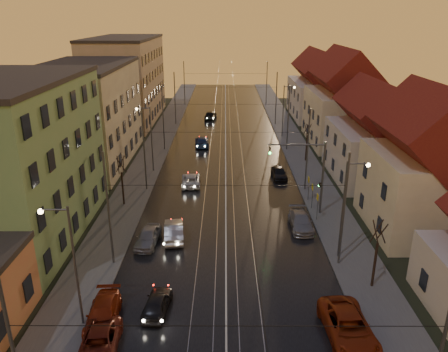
{
  "coord_description": "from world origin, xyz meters",
  "views": [
    {
      "loc": [
        -0.08,
        -19.97,
        17.95
      ],
      "look_at": [
        -0.19,
        22.01,
        2.39
      ],
      "focal_mm": 35.0,
      "sensor_mm": 36.0,
      "label": 1
    }
  ],
  "objects_px": {
    "street_lamp_1": "(348,201)",
    "driving_car_4": "(211,115)",
    "traffic_light_mast": "(312,169)",
    "parked_right_1": "(301,221)",
    "street_lamp_3": "(285,106)",
    "driving_car_2": "(191,180)",
    "street_lamp_0": "(69,256)",
    "parked_right_0": "(349,328)",
    "driving_car_3": "(202,141)",
    "parked_left_3": "(148,237)",
    "parked_left_1": "(99,344)",
    "driving_car_1": "(174,231)",
    "street_lamp_2": "(149,133)",
    "driving_car_0": "(157,303)",
    "parked_right_2": "(279,173)",
    "parked_left_2": "(103,314)"
  },
  "relations": [
    {
      "from": "parked_left_3",
      "to": "parked_right_1",
      "type": "xyz_separation_m",
      "value": [
        13.13,
        2.99,
        -0.03
      ]
    },
    {
      "from": "street_lamp_3",
      "to": "traffic_light_mast",
      "type": "height_order",
      "value": "street_lamp_3"
    },
    {
      "from": "driving_car_2",
      "to": "driving_car_0",
      "type": "bearing_deg",
      "value": 85.14
    },
    {
      "from": "street_lamp_1",
      "to": "driving_car_4",
      "type": "xyz_separation_m",
      "value": [
        -11.83,
        48.41,
        -4.12
      ]
    },
    {
      "from": "parked_left_3",
      "to": "parked_right_2",
      "type": "distance_m",
      "value": 20.13
    },
    {
      "from": "driving_car_0",
      "to": "driving_car_3",
      "type": "relative_size",
      "value": 0.77
    },
    {
      "from": "driving_car_3",
      "to": "parked_left_2",
      "type": "height_order",
      "value": "driving_car_3"
    },
    {
      "from": "street_lamp_2",
      "to": "parked_right_1",
      "type": "xyz_separation_m",
      "value": [
        15.77,
        -14.93,
        -4.22
      ]
    },
    {
      "from": "driving_car_1",
      "to": "parked_left_3",
      "type": "relative_size",
      "value": 1.1
    },
    {
      "from": "street_lamp_2",
      "to": "parked_right_1",
      "type": "bearing_deg",
      "value": -43.43
    },
    {
      "from": "parked_left_1",
      "to": "street_lamp_2",
      "type": "bearing_deg",
      "value": 89.57
    },
    {
      "from": "driving_car_2",
      "to": "parked_left_1",
      "type": "bearing_deg",
      "value": 79.38
    },
    {
      "from": "street_lamp_1",
      "to": "parked_left_1",
      "type": "relative_size",
      "value": 1.75
    },
    {
      "from": "traffic_light_mast",
      "to": "parked_right_1",
      "type": "bearing_deg",
      "value": -114.41
    },
    {
      "from": "street_lamp_0",
      "to": "parked_right_1",
      "type": "distance_m",
      "value": 20.91
    },
    {
      "from": "driving_car_3",
      "to": "driving_car_4",
      "type": "distance_m",
      "value": 17.44
    },
    {
      "from": "driving_car_2",
      "to": "driving_car_3",
      "type": "bearing_deg",
      "value": -95.1
    },
    {
      "from": "street_lamp_2",
      "to": "parked_left_1",
      "type": "xyz_separation_m",
      "value": [
        1.96,
        -30.38,
        -4.25
      ]
    },
    {
      "from": "street_lamp_3",
      "to": "driving_car_0",
      "type": "height_order",
      "value": "street_lamp_3"
    },
    {
      "from": "driving_car_1",
      "to": "parked_left_3",
      "type": "distance_m",
      "value": 2.28
    },
    {
      "from": "street_lamp_1",
      "to": "driving_car_3",
      "type": "height_order",
      "value": "street_lamp_1"
    },
    {
      "from": "driving_car_0",
      "to": "driving_car_3",
      "type": "bearing_deg",
      "value": -86.26
    },
    {
      "from": "street_lamp_0",
      "to": "driving_car_4",
      "type": "distance_m",
      "value": 56.92
    },
    {
      "from": "street_lamp_1",
      "to": "driving_car_4",
      "type": "height_order",
      "value": "street_lamp_1"
    },
    {
      "from": "street_lamp_2",
      "to": "parked_right_2",
      "type": "xyz_separation_m",
      "value": [
        15.3,
        -2.27,
        -4.21
      ]
    },
    {
      "from": "street_lamp_0",
      "to": "parked_right_0",
      "type": "xyz_separation_m",
      "value": [
        16.26,
        -1.13,
        -4.11
      ]
    },
    {
      "from": "driving_car_4",
      "to": "parked_right_2",
      "type": "xyz_separation_m",
      "value": [
        8.93,
        -30.68,
        -0.09
      ]
    },
    {
      "from": "driving_car_1",
      "to": "street_lamp_0",
      "type": "bearing_deg",
      "value": 60.29
    },
    {
      "from": "street_lamp_3",
      "to": "driving_car_2",
      "type": "xyz_separation_m",
      "value": [
        -12.99,
        -20.49,
        -4.27
      ]
    },
    {
      "from": "driving_car_3",
      "to": "driving_car_4",
      "type": "height_order",
      "value": "driving_car_4"
    },
    {
      "from": "driving_car_4",
      "to": "parked_left_2",
      "type": "xyz_separation_m",
      "value": [
        -4.87,
        -56.16,
        -0.11
      ]
    },
    {
      "from": "traffic_light_mast",
      "to": "driving_car_2",
      "type": "relative_size",
      "value": 1.63
    },
    {
      "from": "driving_car_1",
      "to": "driving_car_4",
      "type": "bearing_deg",
      "value": -99.02
    },
    {
      "from": "parked_left_2",
      "to": "parked_right_2",
      "type": "distance_m",
      "value": 28.97
    },
    {
      "from": "driving_car_4",
      "to": "parked_left_3",
      "type": "bearing_deg",
      "value": 93.09
    },
    {
      "from": "parked_left_3",
      "to": "traffic_light_mast",
      "type": "bearing_deg",
      "value": 27.68
    },
    {
      "from": "driving_car_2",
      "to": "parked_right_2",
      "type": "xyz_separation_m",
      "value": [
        10.09,
        2.22,
        0.06
      ]
    },
    {
      "from": "street_lamp_3",
      "to": "parked_right_0",
      "type": "relative_size",
      "value": 1.44
    },
    {
      "from": "street_lamp_2",
      "to": "street_lamp_3",
      "type": "bearing_deg",
      "value": 41.31
    },
    {
      "from": "parked_left_1",
      "to": "driving_car_3",
      "type": "bearing_deg",
      "value": 80.77
    },
    {
      "from": "street_lamp_1",
      "to": "driving_car_2",
      "type": "xyz_separation_m",
      "value": [
        -12.99,
        15.51,
        -4.27
      ]
    },
    {
      "from": "parked_right_0",
      "to": "driving_car_1",
      "type": "bearing_deg",
      "value": 130.42
    },
    {
      "from": "street_lamp_3",
      "to": "driving_car_2",
      "type": "bearing_deg",
      "value": -122.38
    },
    {
      "from": "parked_left_2",
      "to": "parked_left_3",
      "type": "bearing_deg",
      "value": 79.91
    },
    {
      "from": "parked_left_1",
      "to": "parked_left_3",
      "type": "relative_size",
      "value": 1.13
    },
    {
      "from": "driving_car_1",
      "to": "driving_car_0",
      "type": "bearing_deg",
      "value": 83.13
    },
    {
      "from": "driving_car_3",
      "to": "parked_left_3",
      "type": "height_order",
      "value": "driving_car_3"
    },
    {
      "from": "driving_car_1",
      "to": "driving_car_3",
      "type": "bearing_deg",
      "value": -98.89
    },
    {
      "from": "street_lamp_2",
      "to": "driving_car_0",
      "type": "distance_m",
      "value": 27.39
    },
    {
      "from": "driving_car_2",
      "to": "parked_right_0",
      "type": "relative_size",
      "value": 0.79
    }
  ]
}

